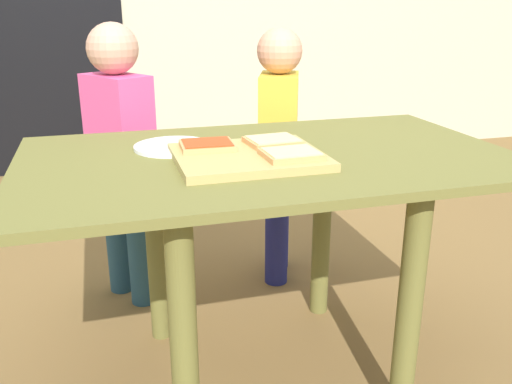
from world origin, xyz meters
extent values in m
plane|color=brown|center=(0.00, 0.00, 0.00)|extent=(16.00, 16.00, 0.00)
cube|color=black|center=(-0.68, 2.39, 1.00)|extent=(0.90, 0.02, 2.00)
cube|color=olive|center=(0.00, 0.00, 0.68)|extent=(1.29, 0.76, 0.02)
cylinder|color=olive|center=(-0.29, -0.29, 0.33)|extent=(0.06, 0.06, 0.66)
cylinder|color=olive|center=(0.29, -0.29, 0.33)|extent=(0.06, 0.06, 0.66)
cylinder|color=olive|center=(-0.29, 0.29, 0.33)|extent=(0.06, 0.06, 0.66)
cylinder|color=olive|center=(0.29, 0.29, 0.33)|extent=(0.06, 0.06, 0.66)
cube|color=tan|center=(-0.07, -0.05, 0.70)|extent=(0.37, 0.31, 0.02)
cube|color=#E29A5B|center=(-0.16, 0.03, 0.72)|extent=(0.14, 0.12, 0.01)
cube|color=#B03B14|center=(-0.16, 0.03, 0.72)|extent=(0.13, 0.11, 0.00)
cube|color=#E29A5B|center=(0.02, -0.12, 0.72)|extent=(0.14, 0.12, 0.01)
cube|color=#F9D28F|center=(0.02, -0.12, 0.72)|extent=(0.13, 0.11, 0.00)
cube|color=#E29A5B|center=(0.02, 0.02, 0.72)|extent=(0.15, 0.13, 0.01)
cube|color=#F9D28F|center=(0.02, 0.02, 0.72)|extent=(0.13, 0.12, 0.00)
cylinder|color=white|center=(-0.23, 0.13, 0.69)|extent=(0.22, 0.22, 0.01)
cylinder|color=#264B5D|center=(-0.40, 0.65, 0.25)|extent=(0.09, 0.09, 0.50)
cylinder|color=#264B5D|center=(-0.32, 0.53, 0.25)|extent=(0.09, 0.09, 0.50)
cube|color=#E54C8C|center=(-0.36, 0.59, 0.67)|extent=(0.24, 0.28, 0.34)
sphere|color=tan|center=(-0.36, 0.59, 0.92)|extent=(0.17, 0.17, 0.17)
cylinder|color=navy|center=(0.25, 0.67, 0.21)|extent=(0.09, 0.09, 0.43)
cylinder|color=navy|center=(0.20, 0.54, 0.21)|extent=(0.09, 0.09, 0.43)
cube|color=gold|center=(0.23, 0.60, 0.62)|extent=(0.22, 0.27, 0.39)
sphere|color=tan|center=(0.23, 0.60, 0.90)|extent=(0.17, 0.17, 0.17)
camera|label=1|loc=(-0.42, -1.33, 1.07)|focal=38.23mm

